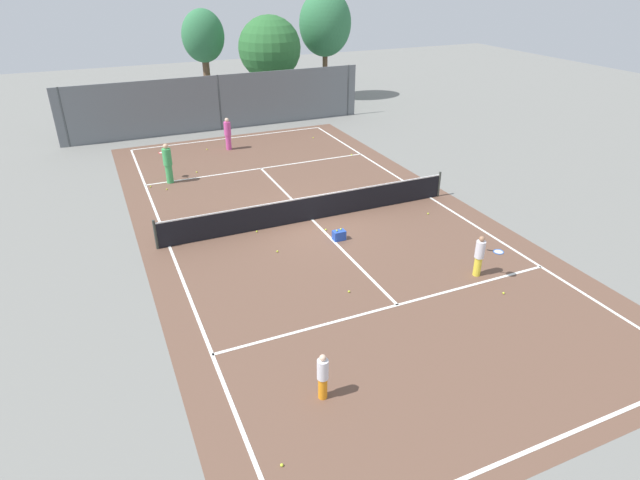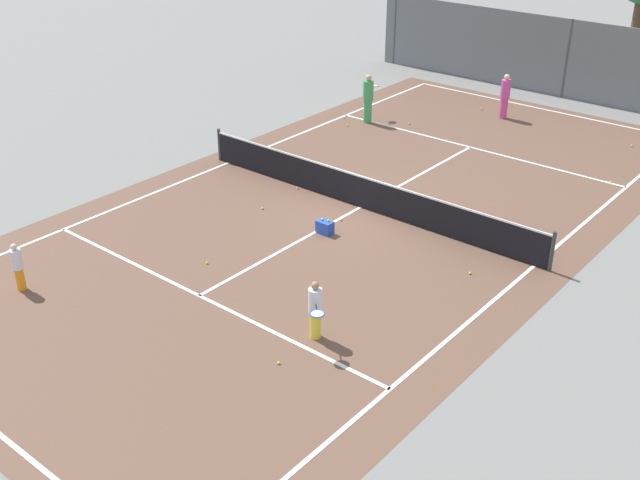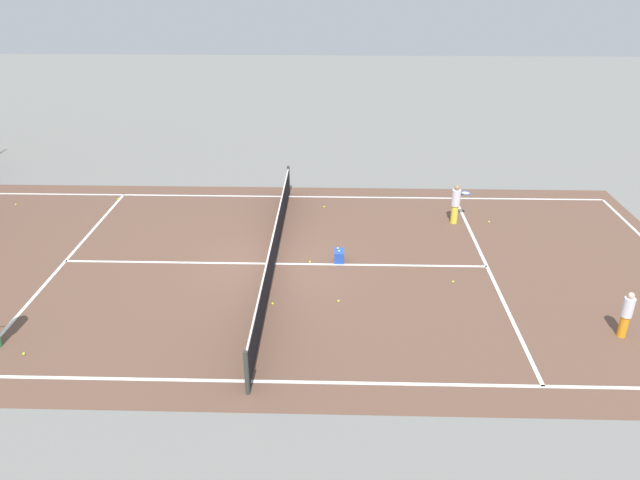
{
  "view_description": "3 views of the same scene",
  "coord_description": "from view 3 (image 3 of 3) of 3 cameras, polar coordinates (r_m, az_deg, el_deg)",
  "views": [
    {
      "loc": [
        -7.24,
        -17.2,
        8.85
      ],
      "look_at": [
        -1.18,
        -3.45,
        1.0
      ],
      "focal_mm": 29.6,
      "sensor_mm": 36.0,
      "label": 1
    },
    {
      "loc": [
        12.16,
        -16.67,
        9.69
      ],
      "look_at": [
        1.22,
        -3.37,
        0.68
      ],
      "focal_mm": 43.5,
      "sensor_mm": 36.0,
      "label": 2
    },
    {
      "loc": [
        -15.99,
        -1.82,
        8.56
      ],
      "look_at": [
        -0.03,
        -1.38,
        0.84
      ],
      "focal_mm": 33.71,
      "sensor_mm": 36.0,
      "label": 3
    }
  ],
  "objects": [
    {
      "name": "ground_plane",
      "position": [
        18.23,
        -4.35,
        -2.28
      ],
      "size": [
        80.0,
        80.0,
        0.0
      ],
      "primitive_type": "plane",
      "color": "slate"
    },
    {
      "name": "court_surface",
      "position": [
        18.23,
        -4.35,
        -2.27
      ],
      "size": [
        13.0,
        25.0,
        0.01
      ],
      "color": "brown",
      "rests_on": "ground_plane"
    },
    {
      "name": "tennis_net",
      "position": [
        18.0,
        -4.41,
        -0.85
      ],
      "size": [
        11.9,
        0.1,
        1.1
      ],
      "color": "#333833",
      "rests_on": "ground_plane"
    },
    {
      "name": "player_2",
      "position": [
        16.39,
        27.08,
        -6.28
      ],
      "size": [
        0.26,
        0.26,
        1.24
      ],
      "color": "orange",
      "rests_on": "ground_plane"
    },
    {
      "name": "player_3",
      "position": [
        21.17,
        12.77,
        3.41
      ],
      "size": [
        0.76,
        0.78,
        1.4
      ],
      "color": "yellow",
      "rests_on": "ground_plane"
    },
    {
      "name": "ball_crate",
      "position": [
        18.26,
        1.82,
        -1.52
      ],
      "size": [
        0.45,
        0.29,
        0.43
      ],
      "color": "blue",
      "rests_on": "ground_plane"
    },
    {
      "name": "tennis_ball_0",
      "position": [
        25.06,
        -26.9,
        3.02
      ],
      "size": [
        0.07,
        0.07,
        0.07
      ],
      "primitive_type": "sphere",
      "color": "#CCE533",
      "rests_on": "ground_plane"
    },
    {
      "name": "tennis_ball_1",
      "position": [
        17.59,
        12.53,
        -3.88
      ],
      "size": [
        0.07,
        0.07,
        0.07
      ],
      "primitive_type": "sphere",
      "color": "#CCE533",
      "rests_on": "ground_plane"
    },
    {
      "name": "tennis_ball_2",
      "position": [
        18.23,
        -0.97,
        -2.08
      ],
      "size": [
        0.07,
        0.07,
        0.07
      ],
      "primitive_type": "sphere",
      "color": "#CCE533",
      "rests_on": "ground_plane"
    },
    {
      "name": "tennis_ball_3",
      "position": [
        21.72,
        15.75,
        1.67
      ],
      "size": [
        0.07,
        0.07,
        0.07
      ],
      "primitive_type": "sphere",
      "color": "#CCE533",
      "rests_on": "ground_plane"
    },
    {
      "name": "tennis_ball_5",
      "position": [
        15.92,
        -26.3,
        -9.66
      ],
      "size": [
        0.07,
        0.07,
        0.07
      ],
      "primitive_type": "sphere",
      "color": "#CCE533",
      "rests_on": "ground_plane"
    },
    {
      "name": "tennis_ball_6",
      "position": [
        16.2,
        -4.53,
        -6.04
      ],
      "size": [
        0.07,
        0.07,
        0.07
      ],
      "primitive_type": "sphere",
      "color": "#CCE533",
      "rests_on": "ground_plane"
    },
    {
      "name": "tennis_ball_7",
      "position": [
        16.27,
        1.77,
        -5.81
      ],
      "size": [
        0.07,
        0.07,
        0.07
      ],
      "primitive_type": "sphere",
      "color": "#CCE533",
      "rests_on": "ground_plane"
    },
    {
      "name": "tennis_ball_8",
      "position": [
        22.15,
        0.39,
        3.17
      ],
      "size": [
        0.07,
        0.07,
        0.07
      ],
      "primitive_type": "sphere",
      "color": "#CCE533",
      "rests_on": "ground_plane"
    },
    {
      "name": "tennis_ball_12",
      "position": [
        24.11,
        -18.6,
        3.7
      ],
      "size": [
        0.07,
        0.07,
        0.07
      ],
      "primitive_type": "sphere",
      "color": "#CCE533",
      "rests_on": "ground_plane"
    }
  ]
}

